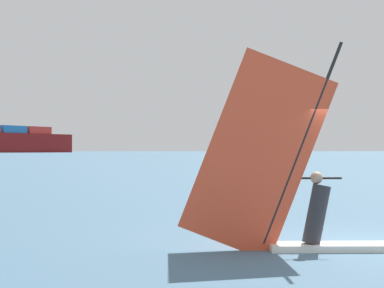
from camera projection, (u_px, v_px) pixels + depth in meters
ground_plane at (361, 242)px, 12.78m from camera, size 4000.00×4000.00×0.00m
windsurfer at (295, 194)px, 11.76m from camera, size 4.01×0.90×3.89m
channel_buoy at (240, 162)px, 42.05m from camera, size 1.03×1.03×2.32m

